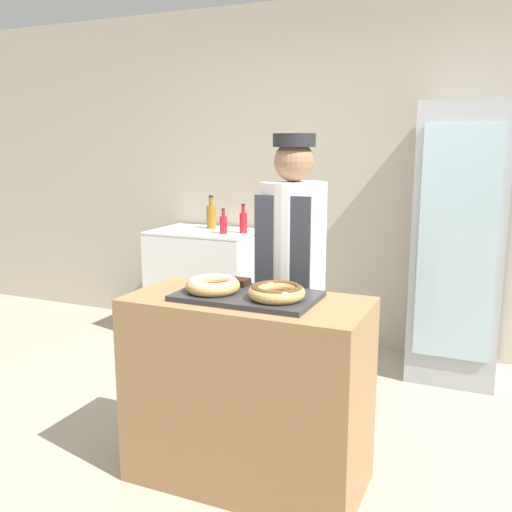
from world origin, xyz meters
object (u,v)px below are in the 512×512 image
at_px(donut_chocolate_glaze, 277,291).
at_px(chest_freezer, 206,284).
at_px(serving_tray, 247,296).
at_px(brownie_back_left, 240,282).
at_px(bottle_red_b, 223,224).
at_px(baker_person, 292,277).
at_px(donut_light_glaze, 213,284).
at_px(brownie_back_right, 277,286).
at_px(bottle_red, 243,222).
at_px(bottle_amber, 211,216).
at_px(beverage_fridge, 460,243).

height_order(donut_chocolate_glaze, chest_freezer, donut_chocolate_glaze).
distance_m(serving_tray, donut_chocolate_glaze, 0.17).
height_order(brownie_back_left, bottle_red_b, bottle_red_b).
bearing_deg(baker_person, donut_light_glaze, -103.91).
xyz_separation_m(brownie_back_right, bottle_red_b, (-1.07, 1.56, 0.04)).
height_order(brownie_back_right, bottle_red, bottle_red).
bearing_deg(bottle_red_b, donut_light_glaze, -64.67).
xyz_separation_m(brownie_back_left, brownie_back_right, (0.19, 0.00, 0.00)).
bearing_deg(bottle_red, serving_tray, -64.63).
relative_size(brownie_back_right, bottle_amber, 0.31).
bearing_deg(serving_tray, bottle_red_b, 120.00).
bearing_deg(donut_chocolate_glaze, serving_tray, 167.28).
xyz_separation_m(brownie_back_right, bottle_amber, (-1.29, 1.77, 0.07)).
height_order(donut_light_glaze, chest_freezer, donut_light_glaze).
relative_size(donut_light_glaze, brownie_back_right, 2.95).
relative_size(brownie_back_left, bottle_red, 0.37).
bearing_deg(brownie_back_left, donut_chocolate_glaze, -32.28).
height_order(serving_tray, brownie_back_left, brownie_back_left).
distance_m(donut_chocolate_glaze, chest_freezer, 2.31).
bearing_deg(brownie_back_left, chest_freezer, 123.46).
bearing_deg(bottle_red_b, serving_tray, -60.00).
bearing_deg(brownie_back_right, brownie_back_left, 180.00).
bearing_deg(brownie_back_left, beverage_fridge, 61.59).
height_order(donut_light_glaze, bottle_amber, bottle_amber).
xyz_separation_m(baker_person, chest_freezer, (-1.18, 1.17, -0.42)).
relative_size(brownie_back_left, chest_freezer, 0.09).
distance_m(donut_light_glaze, brownie_back_left, 0.17).
distance_m(brownie_back_right, bottle_amber, 2.19).
bearing_deg(donut_light_glaze, brownie_back_right, 32.28).
distance_m(brownie_back_left, bottle_red_b, 1.79).
xyz_separation_m(serving_tray, bottle_red, (-0.84, 1.77, 0.08)).
height_order(brownie_back_right, bottle_amber, bottle_amber).
height_order(baker_person, bottle_red_b, baker_person).
distance_m(beverage_fridge, chest_freezer, 2.03).
distance_m(brownie_back_left, baker_person, 0.49).
relative_size(donut_chocolate_glaze, baker_person, 0.15).
bearing_deg(brownie_back_right, bottle_amber, 126.10).
bearing_deg(bottle_amber, donut_chocolate_glaze, -55.01).
height_order(beverage_fridge, bottle_amber, beverage_fridge).
bearing_deg(bottle_red, chest_freezer, -179.94).
xyz_separation_m(donut_light_glaze, brownie_back_right, (0.26, 0.16, -0.02)).
relative_size(donut_light_glaze, baker_person, 0.15).
distance_m(chest_freezer, bottle_amber, 0.57).
xyz_separation_m(serving_tray, chest_freezer, (-1.18, 1.77, -0.46)).
relative_size(baker_person, chest_freezer, 1.82).
relative_size(donut_chocolate_glaze, beverage_fridge, 0.13).
distance_m(baker_person, bottle_amber, 1.76).
bearing_deg(beverage_fridge, bottle_red, 179.75).
xyz_separation_m(beverage_fridge, bottle_red, (-1.63, 0.01, 0.06)).
distance_m(beverage_fridge, bottle_red_b, 1.76).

